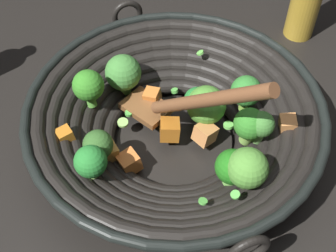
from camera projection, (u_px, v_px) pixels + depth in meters
name	position (u px, v px, depth m)	size (l,w,h in m)	color
ground_plane	(174.00, 142.00, 0.70)	(4.00, 4.00, 0.00)	black
wok	(175.00, 120.00, 0.66)	(0.43, 0.43, 0.21)	black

